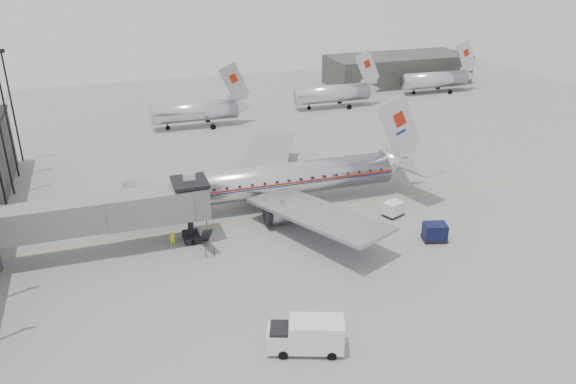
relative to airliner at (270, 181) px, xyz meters
name	(u,v)px	position (x,y,z in m)	size (l,w,h in m)	color
ground	(290,242)	(-0.75, -8.99, -3.00)	(160.00, 160.00, 0.00)	slate
hangar	(397,69)	(44.25, 51.01, 0.00)	(30.00, 12.00, 6.00)	#32302D
apron_line	(298,213)	(2.25, -2.99, -3.00)	(0.15, 60.00, 0.01)	gold
jet_bridge	(111,213)	(-17.42, -5.32, 1.18)	(21.00, 6.20, 7.10)	slate
distant_aircraft_near	(196,111)	(-2.55, 33.01, -0.27)	(16.39, 3.20, 10.26)	silver
distant_aircraft_mid	(333,93)	(23.45, 37.01, -0.27)	(16.39, 3.20, 10.26)	silver
distant_aircraft_far	(435,79)	(47.45, 41.01, -0.27)	(16.39, 3.20, 10.26)	silver
airliner	(270,181)	(0.00, 0.00, 0.00)	(37.74, 34.98, 11.94)	silver
service_van	(307,335)	(-4.96, -24.96, -1.63)	(5.97, 3.92, 2.62)	silver
baggage_cart_navy	(435,232)	(13.17, -13.35, -2.02)	(2.75, 2.36, 1.85)	black
baggage_cart_white	(393,209)	(11.96, -6.99, -2.12)	(2.58, 2.31, 1.66)	silver
ramp_worker	(173,239)	(-12.00, -5.99, -2.23)	(0.56, 0.37, 1.55)	yellow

